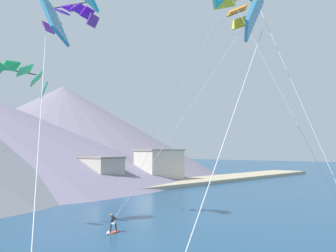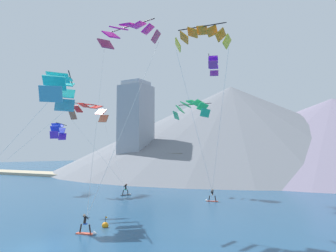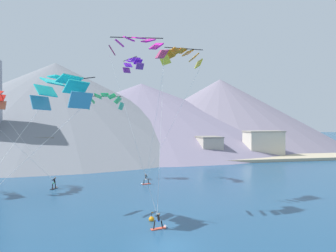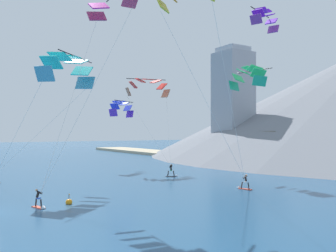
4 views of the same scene
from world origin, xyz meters
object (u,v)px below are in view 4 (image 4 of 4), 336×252
at_px(parafoil_kite_distant_high_outer, 248,75).
at_px(parafoil_kite_distant_mid_solo, 265,17).
at_px(race_marker_buoy, 69,202).
at_px(kitesurfer_mid_center, 40,203).
at_px(parafoil_kite_near_lead, 68,67).
at_px(parafoil_kite_mid_center, 110,1).
at_px(kitesurfer_near_trail, 243,185).
at_px(parafoil_kite_far_left, 148,86).
at_px(parafoil_kite_distant_low_drift, 122,107).
at_px(kitesurfer_far_left, 172,173).

relative_size(parafoil_kite_distant_high_outer, parafoil_kite_distant_mid_solo, 1.13).
bearing_deg(race_marker_buoy, kitesurfer_mid_center, -80.32).
distance_m(parafoil_kite_near_lead, parafoil_kite_mid_center, 9.72).
distance_m(kitesurfer_near_trail, parafoil_kite_far_left, 25.73).
height_order(kitesurfer_near_trail, parafoil_kite_distant_high_outer, parafoil_kite_distant_high_outer).
relative_size(kitesurfer_mid_center, race_marker_buoy, 1.75).
relative_size(kitesurfer_near_trail, parafoil_kite_distant_low_drift, 0.31).
xyz_separation_m(kitesurfer_near_trail, kitesurfer_far_left, (-13.35, -0.32, 0.09)).
bearing_deg(parafoil_kite_mid_center, race_marker_buoy, -78.93).
height_order(kitesurfer_near_trail, parafoil_kite_far_left, parafoil_kite_far_left).
bearing_deg(parafoil_kite_distant_high_outer, kitesurfer_far_left, -136.83).
distance_m(kitesurfer_mid_center, parafoil_kite_mid_center, 19.18).
distance_m(kitesurfer_mid_center, parafoil_kite_distant_low_drift, 33.72).
height_order(kitesurfer_far_left, race_marker_buoy, kitesurfer_far_left).
bearing_deg(kitesurfer_near_trail, kitesurfer_far_left, -178.61).
height_order(parafoil_kite_near_lead, parafoil_kite_distant_low_drift, parafoil_kite_near_lead).
distance_m(parafoil_kite_distant_low_drift, parafoil_kite_distant_mid_solo, 28.18).
distance_m(kitesurfer_far_left, parafoil_kite_mid_center, 25.00).
xyz_separation_m(kitesurfer_mid_center, parafoil_kite_distant_low_drift, (-25.69, 19.48, 9.86)).
relative_size(kitesurfer_near_trail, parafoil_kite_mid_center, 0.10).
bearing_deg(kitesurfer_far_left, parafoil_kite_distant_mid_solo, 23.07).
distance_m(parafoil_kite_mid_center, parafoil_kite_far_left, 25.08).
xyz_separation_m(parafoil_kite_distant_high_outer, parafoil_kite_distant_mid_solo, (4.61, -1.83, 6.14)).
bearing_deg(kitesurfer_far_left, parafoil_kite_distant_high_outer, 43.17).
xyz_separation_m(parafoil_kite_mid_center, parafoil_kite_far_left, (-19.46, 15.04, -4.92)).
bearing_deg(kitesurfer_mid_center, parafoil_kite_mid_center, 100.54).
bearing_deg(parafoil_kite_distant_high_outer, parafoil_kite_far_left, -160.24).
bearing_deg(parafoil_kite_near_lead, parafoil_kite_distant_high_outer, 77.56).
relative_size(parafoil_kite_far_left, race_marker_buoy, 13.03).
xyz_separation_m(kitesurfer_far_left, race_marker_buoy, (11.43, -18.03, -0.40)).
bearing_deg(parafoil_kite_near_lead, parafoil_kite_far_left, 124.50).
distance_m(parafoil_kite_near_lead, parafoil_kite_distant_mid_solo, 23.48).
bearing_deg(kitesurfer_far_left, kitesurfer_near_trail, 1.39).
bearing_deg(parafoil_kite_near_lead, kitesurfer_far_left, 99.21).
bearing_deg(parafoil_kite_far_left, kitesurfer_mid_center, -46.31).
bearing_deg(kitesurfer_far_left, race_marker_buoy, -57.63).
distance_m(parafoil_kite_far_left, parafoil_kite_distant_mid_solo, 22.12).
relative_size(parafoil_kite_mid_center, parafoil_kite_distant_mid_solo, 3.15).
bearing_deg(parafoil_kite_distant_high_outer, race_marker_buoy, -80.87).
height_order(parafoil_kite_mid_center, parafoil_kite_distant_low_drift, parafoil_kite_mid_center).
height_order(kitesurfer_near_trail, parafoil_kite_near_lead, parafoil_kite_near_lead).
distance_m(kitesurfer_near_trail, race_marker_buoy, 18.46).
bearing_deg(parafoil_kite_distant_mid_solo, parafoil_kite_distant_low_drift, -166.56).
height_order(parafoil_kite_distant_high_outer, parafoil_kite_distant_mid_solo, parafoil_kite_distant_mid_solo).
xyz_separation_m(kitesurfer_mid_center, parafoil_kite_far_left, (-20.69, 21.66, 13.04)).
bearing_deg(kitesurfer_mid_center, parafoil_kite_distant_low_drift, 142.82).
bearing_deg(parafoil_kite_far_left, race_marker_buoy, -43.38).
bearing_deg(race_marker_buoy, parafoil_kite_distant_mid_solo, 88.53).
distance_m(parafoil_kite_mid_center, race_marker_buoy, 18.71).
bearing_deg(kitesurfer_mid_center, parafoil_kite_distant_high_outer, 99.18).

